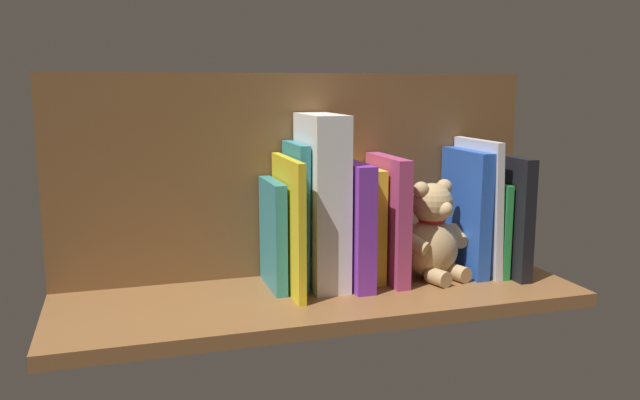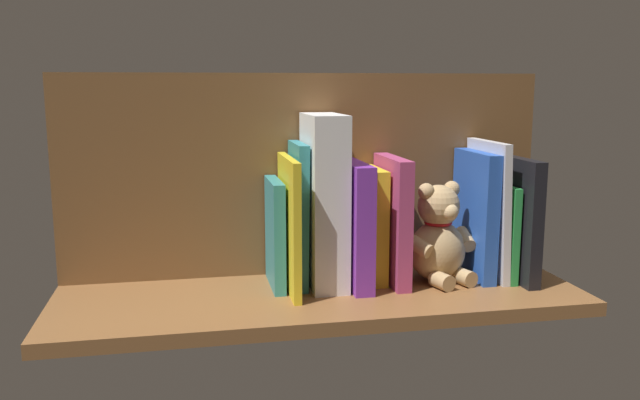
# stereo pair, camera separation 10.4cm
# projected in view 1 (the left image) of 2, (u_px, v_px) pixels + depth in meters

# --- Properties ---
(ground_plane) EXTENTS (0.84, 0.28, 0.02)m
(ground_plane) POSITION_uv_depth(u_px,v_px,m) (320.00, 298.00, 1.07)
(ground_plane) COLOR brown
(shelf_back_panel) EXTENTS (0.84, 0.02, 0.35)m
(shelf_back_panel) POSITION_uv_depth(u_px,v_px,m) (300.00, 175.00, 1.15)
(shelf_back_panel) COLOR brown
(shelf_back_panel) RESTS_ON ground_plane
(book_0) EXTENTS (0.02, 0.18, 0.21)m
(book_0) POSITION_uv_depth(u_px,v_px,m) (501.00, 213.00, 1.17)
(book_0) COLOR black
(book_0) RESTS_ON ground_plane
(book_1) EXTENTS (0.01, 0.15, 0.16)m
(book_1) POSITION_uv_depth(u_px,v_px,m) (485.00, 225.00, 1.18)
(book_1) COLOR green
(book_1) RESTS_ON ground_plane
(book_2) EXTENTS (0.02, 0.15, 0.24)m
(book_2) POSITION_uv_depth(u_px,v_px,m) (478.00, 206.00, 1.17)
(book_2) COLOR silver
(book_2) RESTS_ON ground_plane
(book_3) EXTENTS (0.03, 0.14, 0.22)m
(book_3) POSITION_uv_depth(u_px,v_px,m) (465.00, 211.00, 1.16)
(book_3) COLOR blue
(book_3) RESTS_ON ground_plane
(teddy_bear) EXTENTS (0.13, 0.13, 0.17)m
(teddy_bear) POSITION_uv_depth(u_px,v_px,m) (432.00, 235.00, 1.13)
(teddy_bear) COLOR tan
(teddy_bear) RESTS_ON ground_plane
(book_4) EXTENTS (0.02, 0.15, 0.21)m
(book_4) POSITION_uv_depth(u_px,v_px,m) (387.00, 218.00, 1.12)
(book_4) COLOR #B23F72
(book_4) RESTS_ON ground_plane
(book_5) EXTENTS (0.03, 0.12, 0.19)m
(book_5) POSITION_uv_depth(u_px,v_px,m) (366.00, 223.00, 1.12)
(book_5) COLOR yellow
(book_5) RESTS_ON ground_plane
(book_6) EXTENTS (0.03, 0.16, 0.21)m
(book_6) POSITION_uv_depth(u_px,v_px,m) (351.00, 223.00, 1.09)
(book_6) COLOR purple
(book_6) RESTS_ON ground_plane
(dictionary_thick_white) EXTENTS (0.06, 0.14, 0.28)m
(dictionary_thick_white) POSITION_uv_depth(u_px,v_px,m) (322.00, 201.00, 1.08)
(dictionary_thick_white) COLOR white
(dictionary_thick_white) RESTS_ON ground_plane
(book_7) EXTENTS (0.02, 0.12, 0.24)m
(book_7) POSITION_uv_depth(u_px,v_px,m) (295.00, 215.00, 1.08)
(book_7) COLOR teal
(book_7) RESTS_ON ground_plane
(book_8) EXTENTS (0.01, 0.17, 0.22)m
(book_8) POSITION_uv_depth(u_px,v_px,m) (288.00, 225.00, 1.05)
(book_8) COLOR yellow
(book_8) RESTS_ON ground_plane
(book_9) EXTENTS (0.02, 0.12, 0.18)m
(book_9) POSITION_uv_depth(u_px,v_px,m) (273.00, 234.00, 1.07)
(book_9) COLOR teal
(book_9) RESTS_ON ground_plane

